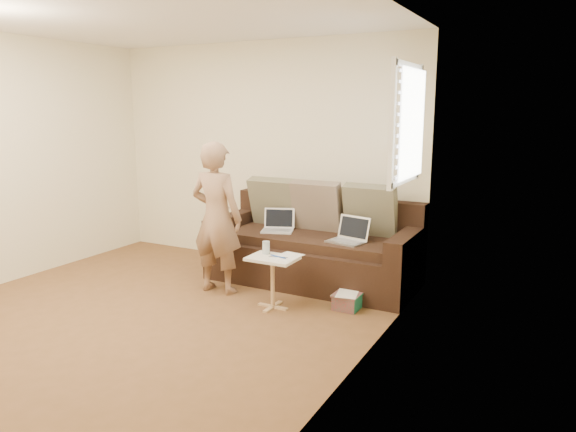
% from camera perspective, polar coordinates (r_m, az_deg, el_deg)
% --- Properties ---
extents(floor, '(4.50, 4.50, 0.00)m').
position_cam_1_polar(floor, '(4.91, -16.39, -10.98)').
color(floor, brown).
rests_on(floor, ground).
extents(ceiling, '(4.50, 4.50, 0.00)m').
position_cam_1_polar(ceiling, '(4.62, -18.31, 20.41)').
color(ceiling, white).
rests_on(ceiling, wall_back).
extents(wall_back, '(4.00, 0.00, 4.00)m').
position_cam_1_polar(wall_back, '(6.37, -2.81, 6.61)').
color(wall_back, beige).
rests_on(wall_back, ground).
extents(wall_right, '(0.00, 4.50, 4.50)m').
position_cam_1_polar(wall_right, '(3.48, 6.72, 2.51)').
color(wall_right, beige).
rests_on(wall_right, ground).
extents(window_blinds, '(0.12, 0.88, 1.08)m').
position_cam_1_polar(window_blinds, '(4.89, 12.75, 9.58)').
color(window_blinds, white).
rests_on(window_blinds, wall_right).
extents(sofa, '(2.20, 0.95, 0.85)m').
position_cam_1_polar(sofa, '(5.68, 2.66, -2.94)').
color(sofa, black).
rests_on(sofa, ground).
extents(pillow_left, '(0.55, 0.29, 0.57)m').
position_cam_1_polar(pillow_left, '(6.07, -1.55, 1.52)').
color(pillow_left, '#635F49').
rests_on(pillow_left, sofa).
extents(pillow_mid, '(0.55, 0.27, 0.57)m').
position_cam_1_polar(pillow_mid, '(5.81, 3.11, 1.06)').
color(pillow_mid, '#705C50').
rests_on(pillow_mid, sofa).
extents(pillow_right, '(0.55, 0.28, 0.57)m').
position_cam_1_polar(pillow_right, '(5.62, 8.81, 0.58)').
color(pillow_right, '#635F49').
rests_on(pillow_right, sofa).
extents(laptop_silver, '(0.40, 0.33, 0.24)m').
position_cam_1_polar(laptop_silver, '(5.35, 6.21, -2.86)').
color(laptop_silver, '#B7BABC').
rests_on(laptop_silver, sofa).
extents(laptop_white, '(0.40, 0.35, 0.24)m').
position_cam_1_polar(laptop_white, '(5.79, -1.17, -1.69)').
color(laptop_white, white).
rests_on(laptop_white, sofa).
extents(person, '(0.57, 0.39, 1.53)m').
position_cam_1_polar(person, '(5.35, -7.65, -0.19)').
color(person, '#815F46').
rests_on(person, ground).
extents(side_table, '(0.45, 0.31, 0.49)m').
position_cam_1_polar(side_table, '(4.99, -1.65, -7.13)').
color(side_table, silver).
rests_on(side_table, ground).
extents(drinking_glass, '(0.07, 0.07, 0.12)m').
position_cam_1_polar(drinking_glass, '(5.02, -2.36, -3.39)').
color(drinking_glass, silver).
rests_on(drinking_glass, side_table).
extents(scissors, '(0.20, 0.14, 0.02)m').
position_cam_1_polar(scissors, '(4.90, -1.05, -4.39)').
color(scissors, silver).
rests_on(scissors, side_table).
extents(paper_on_table, '(0.25, 0.33, 0.00)m').
position_cam_1_polar(paper_on_table, '(4.93, -0.13, -4.36)').
color(paper_on_table, white).
rests_on(paper_on_table, side_table).
extents(striped_box, '(0.24, 0.24, 0.15)m').
position_cam_1_polar(striped_box, '(5.05, 6.35, -9.03)').
color(striped_box, red).
rests_on(striped_box, ground).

